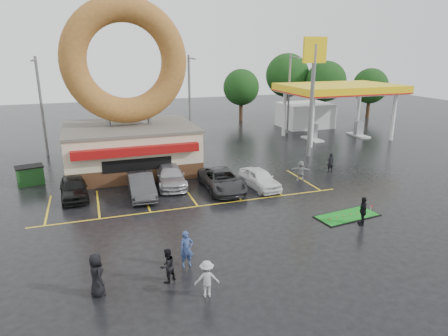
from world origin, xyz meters
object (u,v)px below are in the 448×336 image
object	(u,v)px
donut_shop	(129,116)
putting_green	(347,216)
shell_sign	(313,75)
streetlight_mid	(190,97)
car_silver	(170,176)
gas_station	(324,101)
car_black	(74,188)
dumpster	(30,176)
person_cameraman	(363,211)
person_blue	(187,249)
car_grey	(222,180)
car_white	(260,179)
car_dgrey	(141,185)
streetlight_left	(41,105)
streetlight_right	(289,92)

from	to	relation	value
donut_shop	putting_green	world-z (taller)	donut_shop
donut_shop	putting_green	size ratio (longest dim) A/B	3.31
shell_sign	streetlight_mid	size ratio (longest dim) A/B	1.18
streetlight_mid	car_silver	bearing A→B (deg)	-110.46
gas_station	streetlight_mid	distance (m)	16.04
car_black	dumpster	xyz separation A→B (m)	(-3.09, 4.11, -0.07)
person_cameraman	person_blue	bearing A→B (deg)	-60.20
streetlight_mid	putting_green	world-z (taller)	streetlight_mid
car_grey	car_white	distance (m)	2.73
car_dgrey	car_white	size ratio (longest dim) A/B	1.13
gas_station	putting_green	size ratio (longest dim) A/B	3.35
gas_station	shell_sign	distance (m)	11.93
car_black	car_white	bearing A→B (deg)	-13.48
streetlight_left	putting_green	world-z (taller)	streetlight_left
car_black	person_cameraman	xyz separation A→B (m)	(15.59, -9.73, 0.10)
car_dgrey	streetlight_left	bearing A→B (deg)	118.46
streetlight_right	dumpster	xyz separation A→B (m)	(-26.54, -10.31, -4.13)
car_white	dumpster	world-z (taller)	car_white
shell_sign	streetlight_right	distance (m)	10.68
car_silver	car_white	xyz separation A→B (m)	(5.93, -2.64, -0.01)
dumpster	car_silver	bearing A→B (deg)	-32.29
shell_sign	streetlight_right	bearing A→B (deg)	73.17
streetlight_right	putting_green	size ratio (longest dim) A/B	2.21
car_grey	car_silver	bearing A→B (deg)	146.20
streetlight_mid	car_white	distance (m)	16.12
shell_sign	streetlight_left	world-z (taller)	shell_sign
streetlight_mid	car_grey	distance (m)	15.72
donut_shop	gas_station	bearing A→B (deg)	19.11
car_dgrey	dumpster	size ratio (longest dim) A/B	2.59
streetlight_left	car_silver	distance (m)	15.58
streetlight_right	car_dgrey	bearing A→B (deg)	-141.00
streetlight_right	car_dgrey	world-z (taller)	streetlight_right
gas_station	car_grey	xyz separation A→B (m)	(-17.58, -15.12, -2.98)
streetlight_mid	car_black	xyz separation A→B (m)	(-11.45, -13.41, -4.06)
car_black	car_white	size ratio (longest dim) A/B	1.03
gas_station	shell_sign	bearing A→B (deg)	-128.07
streetlight_left	streetlight_mid	size ratio (longest dim) A/B	1.00
car_dgrey	car_white	bearing A→B (deg)	-6.04
gas_station	dumpster	size ratio (longest dim) A/B	7.58
person_blue	dumpster	bearing A→B (deg)	115.54
car_silver	dumpster	bearing A→B (deg)	164.01
person_blue	car_white	bearing A→B (deg)	46.68
streetlight_mid	person_blue	bearing A→B (deg)	-104.69
shell_sign	car_dgrey	bearing A→B (deg)	-160.95
car_grey	car_black	bearing A→B (deg)	170.46
donut_shop	car_black	distance (m)	7.98
donut_shop	person_blue	xyz separation A→B (m)	(0.61, -16.42, -3.60)
streetlight_left	person_cameraman	xyz separation A→B (m)	(18.14, -22.14, -3.95)
car_grey	streetlight_mid	bearing A→B (deg)	84.22
car_silver	car_dgrey	bearing A→B (deg)	-141.33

